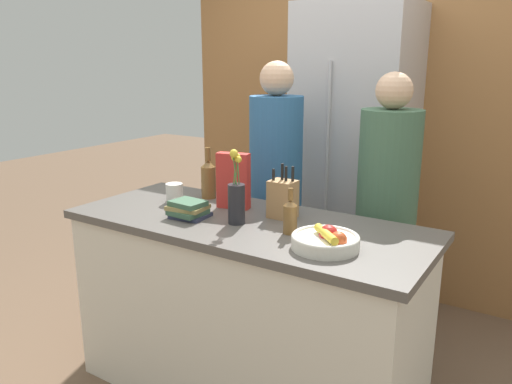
{
  "coord_description": "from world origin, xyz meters",
  "views": [
    {
      "loc": [
        1.26,
        -1.89,
        1.67
      ],
      "look_at": [
        0.0,
        0.09,
        1.05
      ],
      "focal_mm": 35.0,
      "sensor_mm": 36.0,
      "label": 1
    }
  ],
  "objects_px": {
    "knife_block": "(283,199)",
    "flower_vase": "(236,199)",
    "refrigerator": "(354,162)",
    "cereal_box": "(233,181)",
    "coffee_mug": "(174,193)",
    "fruit_bowl": "(326,240)",
    "bottle_vinegar": "(290,216)",
    "bottle_oil": "(208,178)",
    "person_in_blue": "(386,207)",
    "book_stack": "(188,209)",
    "person_at_sink": "(276,186)"
  },
  "relations": [
    {
      "from": "knife_block",
      "to": "flower_vase",
      "type": "relative_size",
      "value": 0.74
    },
    {
      "from": "refrigerator",
      "to": "cereal_box",
      "type": "distance_m",
      "value": 1.13
    },
    {
      "from": "flower_vase",
      "to": "coffee_mug",
      "type": "distance_m",
      "value": 0.51
    },
    {
      "from": "refrigerator",
      "to": "fruit_bowl",
      "type": "bearing_deg",
      "value": -72.36
    },
    {
      "from": "flower_vase",
      "to": "bottle_vinegar",
      "type": "height_order",
      "value": "flower_vase"
    },
    {
      "from": "bottle_oil",
      "to": "bottle_vinegar",
      "type": "distance_m",
      "value": 0.73
    },
    {
      "from": "person_in_blue",
      "to": "refrigerator",
      "type": "bearing_deg",
      "value": 121.83
    },
    {
      "from": "fruit_bowl",
      "to": "bottle_vinegar",
      "type": "xyz_separation_m",
      "value": [
        -0.21,
        0.09,
        0.05
      ]
    },
    {
      "from": "coffee_mug",
      "to": "book_stack",
      "type": "xyz_separation_m",
      "value": [
        0.24,
        -0.17,
        -0.01
      ]
    },
    {
      "from": "person_at_sink",
      "to": "knife_block",
      "type": "bearing_deg",
      "value": -43.88
    },
    {
      "from": "flower_vase",
      "to": "person_in_blue",
      "type": "relative_size",
      "value": 0.22
    },
    {
      "from": "bottle_oil",
      "to": "person_at_sink",
      "type": "distance_m",
      "value": 0.44
    },
    {
      "from": "cereal_box",
      "to": "person_in_blue",
      "type": "xyz_separation_m",
      "value": [
        0.64,
        0.51,
        -0.16
      ]
    },
    {
      "from": "knife_block",
      "to": "coffee_mug",
      "type": "bearing_deg",
      "value": -172.87
    },
    {
      "from": "person_at_sink",
      "to": "coffee_mug",
      "type": "bearing_deg",
      "value": -107.14
    },
    {
      "from": "person_at_sink",
      "to": "book_stack",
      "type": "bearing_deg",
      "value": -83.23
    },
    {
      "from": "cereal_box",
      "to": "book_stack",
      "type": "height_order",
      "value": "cereal_box"
    },
    {
      "from": "bottle_vinegar",
      "to": "person_in_blue",
      "type": "xyz_separation_m",
      "value": [
        0.2,
        0.7,
        -0.1
      ]
    },
    {
      "from": "refrigerator",
      "to": "cereal_box",
      "type": "relative_size",
      "value": 7.07
    },
    {
      "from": "fruit_bowl",
      "to": "person_in_blue",
      "type": "height_order",
      "value": "person_in_blue"
    },
    {
      "from": "fruit_bowl",
      "to": "bottle_vinegar",
      "type": "bearing_deg",
      "value": 158.14
    },
    {
      "from": "flower_vase",
      "to": "cereal_box",
      "type": "bearing_deg",
      "value": 128.08
    },
    {
      "from": "person_in_blue",
      "to": "fruit_bowl",
      "type": "bearing_deg",
      "value": -93.04
    },
    {
      "from": "coffee_mug",
      "to": "bottle_oil",
      "type": "distance_m",
      "value": 0.21
    },
    {
      "from": "cereal_box",
      "to": "coffee_mug",
      "type": "distance_m",
      "value": 0.35
    },
    {
      "from": "coffee_mug",
      "to": "person_in_blue",
      "type": "bearing_deg",
      "value": 31.43
    },
    {
      "from": "refrigerator",
      "to": "person_in_blue",
      "type": "bearing_deg",
      "value": -54.39
    },
    {
      "from": "person_in_blue",
      "to": "person_at_sink",
      "type": "bearing_deg",
      "value": -179.85
    },
    {
      "from": "knife_block",
      "to": "person_in_blue",
      "type": "distance_m",
      "value": 0.63
    },
    {
      "from": "flower_vase",
      "to": "coffee_mug",
      "type": "xyz_separation_m",
      "value": [
        -0.49,
        0.12,
        -0.06
      ]
    },
    {
      "from": "fruit_bowl",
      "to": "person_in_blue",
      "type": "distance_m",
      "value": 0.79
    },
    {
      "from": "flower_vase",
      "to": "person_in_blue",
      "type": "bearing_deg",
      "value": 55.92
    },
    {
      "from": "bottle_oil",
      "to": "person_in_blue",
      "type": "height_order",
      "value": "person_in_blue"
    },
    {
      "from": "fruit_bowl",
      "to": "bottle_vinegar",
      "type": "relative_size",
      "value": 1.35
    },
    {
      "from": "refrigerator",
      "to": "flower_vase",
      "type": "height_order",
      "value": "refrigerator"
    },
    {
      "from": "flower_vase",
      "to": "person_at_sink",
      "type": "distance_m",
      "value": 0.7
    },
    {
      "from": "book_stack",
      "to": "person_at_sink",
      "type": "relative_size",
      "value": 0.12
    },
    {
      "from": "book_stack",
      "to": "bottle_vinegar",
      "type": "relative_size",
      "value": 0.96
    },
    {
      "from": "flower_vase",
      "to": "bottle_vinegar",
      "type": "relative_size",
      "value": 1.72
    },
    {
      "from": "cereal_box",
      "to": "person_at_sink",
      "type": "height_order",
      "value": "person_at_sink"
    },
    {
      "from": "bottle_vinegar",
      "to": "person_in_blue",
      "type": "height_order",
      "value": "person_in_blue"
    },
    {
      "from": "book_stack",
      "to": "bottle_oil",
      "type": "relative_size",
      "value": 0.7
    },
    {
      "from": "cereal_box",
      "to": "person_at_sink",
      "type": "distance_m",
      "value": 0.48
    },
    {
      "from": "person_at_sink",
      "to": "person_in_blue",
      "type": "distance_m",
      "value": 0.66
    },
    {
      "from": "cereal_box",
      "to": "knife_block",
      "type": "bearing_deg",
      "value": -1.32
    },
    {
      "from": "refrigerator",
      "to": "book_stack",
      "type": "relative_size",
      "value": 10.3
    },
    {
      "from": "knife_block",
      "to": "book_stack",
      "type": "relative_size",
      "value": 1.33
    },
    {
      "from": "refrigerator",
      "to": "bottle_vinegar",
      "type": "bearing_deg",
      "value": -80.04
    },
    {
      "from": "flower_vase",
      "to": "book_stack",
      "type": "distance_m",
      "value": 0.27
    },
    {
      "from": "refrigerator",
      "to": "person_in_blue",
      "type": "xyz_separation_m",
      "value": [
        0.43,
        -0.6,
        -0.1
      ]
    }
  ]
}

